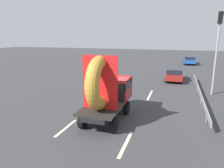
# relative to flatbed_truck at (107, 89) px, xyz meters

# --- Properties ---
(ground_plane) EXTENTS (120.00, 120.00, 0.00)m
(ground_plane) POSITION_rel_flatbed_truck_xyz_m (-0.17, 0.34, -1.81)
(ground_plane) COLOR #38383A
(flatbed_truck) EXTENTS (2.02, 4.63, 3.86)m
(flatbed_truck) POSITION_rel_flatbed_truck_xyz_m (0.00, 0.00, 0.00)
(flatbed_truck) COLOR black
(flatbed_truck) RESTS_ON ground_plane
(distant_sedan) EXTENTS (1.72, 4.02, 1.31)m
(distant_sedan) POSITION_rel_flatbed_truck_xyz_m (3.45, 12.18, -1.10)
(distant_sedan) COLOR black
(distant_sedan) RESTS_ON ground_plane
(traffic_light) EXTENTS (0.42, 0.36, 6.59)m
(traffic_light) POSITION_rel_flatbed_truck_xyz_m (6.61, 7.50, 2.42)
(traffic_light) COLOR gray
(traffic_light) RESTS_ON ground_plane
(guardrail) EXTENTS (0.10, 13.28, 0.71)m
(guardrail) POSITION_rel_flatbed_truck_xyz_m (5.51, 6.23, -1.28)
(guardrail) COLOR gray
(guardrail) RESTS_ON ground_plane
(lane_dash_left_near) EXTENTS (0.16, 2.19, 0.01)m
(lane_dash_left_near) POSITION_rel_flatbed_truck_xyz_m (-1.73, -1.83, -1.81)
(lane_dash_left_near) COLOR beige
(lane_dash_left_near) RESTS_ON ground_plane
(lane_dash_left_far) EXTENTS (0.16, 2.22, 0.01)m
(lane_dash_left_far) POSITION_rel_flatbed_truck_xyz_m (-1.73, 6.09, -1.81)
(lane_dash_left_far) COLOR beige
(lane_dash_left_far) RESTS_ON ground_plane
(lane_dash_right_near) EXTENTS (0.16, 2.45, 0.01)m
(lane_dash_right_near) POSITION_rel_flatbed_truck_xyz_m (1.73, -2.47, -1.81)
(lane_dash_right_near) COLOR beige
(lane_dash_right_near) RESTS_ON ground_plane
(lane_dash_right_far) EXTENTS (0.16, 2.90, 0.01)m
(lane_dash_right_far) POSITION_rel_flatbed_truck_xyz_m (1.73, 5.79, -1.81)
(lane_dash_right_far) COLOR beige
(lane_dash_right_far) RESTS_ON ground_plane
(oncoming_car) EXTENTS (1.76, 4.11, 1.34)m
(oncoming_car) POSITION_rel_flatbed_truck_xyz_m (5.62, 26.35, -1.09)
(oncoming_car) COLOR black
(oncoming_car) RESTS_ON ground_plane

